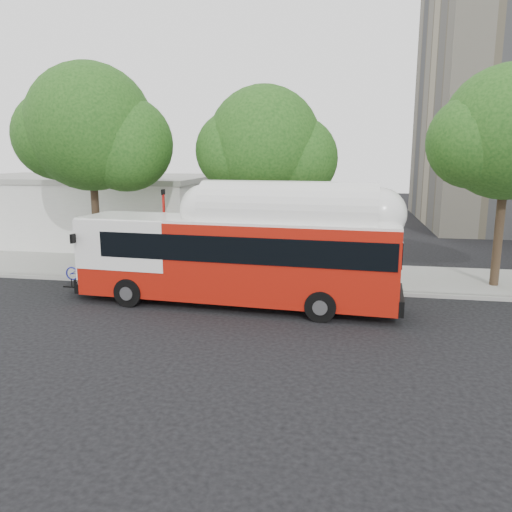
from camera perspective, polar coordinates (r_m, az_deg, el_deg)
The scene contains 9 objects.
ground at distance 17.45m, azimuth 0.94°, elevation -7.25°, with size 120.00×120.00×0.00m, color black.
sidewalk at distance 23.62m, azimuth 3.48°, elevation -2.06°, with size 60.00×5.00×0.15m, color gray.
curb_strip at distance 21.12m, azimuth 2.65°, elevation -3.69°, with size 60.00×0.30×0.15m, color gray.
red_curb_segment at distance 21.70m, azimuth -5.24°, elevation -3.30°, with size 10.00×0.32×0.16m, color maroon.
street_tree_left at distance 24.58m, azimuth -17.34°, elevation 13.33°, with size 6.67×5.80×9.74m.
street_tree_mid at distance 22.60m, azimuth 2.00°, elevation 12.26°, with size 5.75×5.00×8.62m.
low_commercial_bldg at distance 34.75m, azimuth -18.56°, elevation 5.22°, with size 16.20×10.20×4.25m.
transit_bus at distance 18.64m, azimuth -2.08°, elevation -0.40°, with size 12.89×3.39×3.77m.
signal_pole at distance 22.72m, azimuth -10.40°, elevation 2.47°, with size 0.12×0.39×4.11m.
Camera 1 is at (2.65, -16.31, 5.62)m, focal length 35.00 mm.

